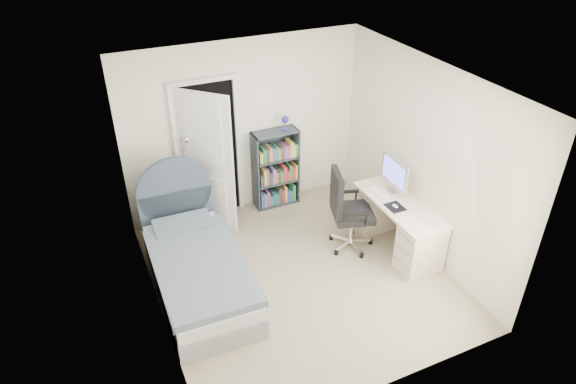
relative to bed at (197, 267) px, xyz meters
name	(u,v)px	position (x,y,z in m)	size (l,w,h in m)	color
room_shell	(301,190)	(1.19, -0.34, 0.96)	(3.50, 3.70, 2.60)	gray
door	(207,157)	(0.56, 1.24, 0.74)	(0.92, 0.62, 2.06)	black
bed	(197,267)	(0.00, 0.00, 0.00)	(1.05, 2.12, 1.29)	gray
nightstand	(167,210)	(-0.08, 1.16, 0.13)	(0.44, 0.44, 0.64)	#D6BD84
floor_lamp	(189,191)	(0.28, 1.27, 0.27)	(0.20, 0.20, 1.38)	silver
bookcase	(276,171)	(1.60, 1.31, 0.25)	(0.66, 0.28, 1.41)	#364149
desk	(397,223)	(2.61, -0.33, 0.09)	(0.56, 1.41, 1.15)	beige
office_chair	(346,207)	(1.99, -0.05, 0.33)	(0.63, 0.65, 1.14)	silver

